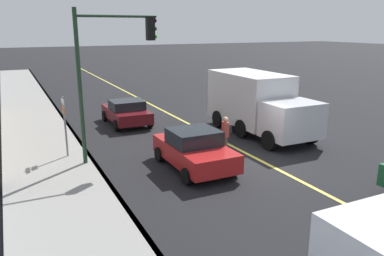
% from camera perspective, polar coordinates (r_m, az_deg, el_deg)
% --- Properties ---
extents(ground, '(200.00, 200.00, 0.00)m').
position_cam_1_polar(ground, '(15.97, 10.21, -4.85)').
color(ground, black).
extents(sidewalk_slab, '(80.00, 3.36, 0.15)m').
position_cam_1_polar(sidewalk_slab, '(13.21, -18.91, -9.39)').
color(sidewalk_slab, gray).
rests_on(sidewalk_slab, ground).
extents(curb_edge, '(80.00, 0.16, 0.15)m').
position_cam_1_polar(curb_edge, '(13.45, -12.08, -8.45)').
color(curb_edge, slate).
rests_on(curb_edge, ground).
extents(lane_stripe_center, '(80.00, 0.16, 0.01)m').
position_cam_1_polar(lane_stripe_center, '(15.97, 10.21, -4.83)').
color(lane_stripe_center, '#D8CC4C').
rests_on(lane_stripe_center, ground).
extents(car_maroon, '(3.81, 2.07, 1.39)m').
position_cam_1_polar(car_maroon, '(21.70, -9.71, 2.35)').
color(car_maroon, '#591116').
rests_on(car_maroon, ground).
extents(car_red, '(3.98, 2.09, 1.53)m').
position_cam_1_polar(car_red, '(14.71, 0.34, -3.18)').
color(car_red, red).
rests_on(car_red, ground).
extents(truck_white, '(6.65, 2.64, 3.01)m').
position_cam_1_polar(truck_white, '(19.81, 9.65, 3.79)').
color(truck_white, silver).
rests_on(truck_white, ground).
extents(pedestrian_with_backpack, '(0.44, 0.43, 1.69)m').
position_cam_1_polar(pedestrian_with_backpack, '(16.19, 5.04, -0.74)').
color(pedestrian_with_backpack, brown).
rests_on(pedestrian_with_backpack, ground).
extents(traffic_light_mast, '(0.28, 3.19, 5.99)m').
position_cam_1_polar(traffic_light_mast, '(15.09, -12.26, 9.69)').
color(traffic_light_mast, '#1E3823').
rests_on(traffic_light_mast, ground).
extents(street_sign_post, '(0.60, 0.08, 2.63)m').
position_cam_1_polar(street_sign_post, '(16.31, -18.37, 0.74)').
color(street_sign_post, slate).
rests_on(street_sign_post, ground).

